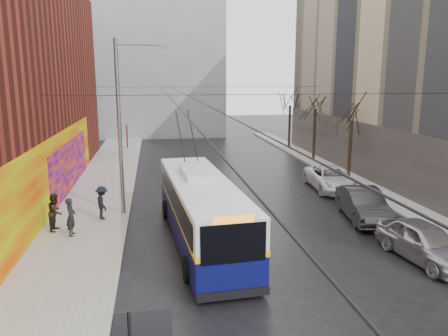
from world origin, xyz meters
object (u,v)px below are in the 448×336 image
object	(u,v)px
pedestrian_a	(71,217)
trolleybus	(201,209)
tree_far	(290,98)
following_car	(177,170)
tree_near	(352,109)
parked_car_a	(424,242)
parked_car_b	(363,204)
tree_mid	(316,100)
parked_car_c	(331,178)
pedestrian_c	(102,203)
pedestrian_b	(55,212)
streetlight_pole	(123,123)

from	to	relation	value
pedestrian_a	trolleybus	bearing A→B (deg)	-99.85
tree_far	following_car	world-z (taller)	tree_far
tree_near	following_car	xyz separation A→B (m)	(-12.04, 1.56, -4.25)
parked_car_a	pedestrian_a	world-z (taller)	pedestrian_a
parked_car_b	tree_mid	bearing A→B (deg)	87.24
parked_car_c	tree_mid	bearing A→B (deg)	79.51
following_car	pedestrian_a	distance (m)	11.87
parked_car_a	parked_car_b	bearing A→B (deg)	83.81
parked_car_b	pedestrian_a	bearing A→B (deg)	-169.31
parked_car_b	following_car	size ratio (longest dim) A/B	1.13
parked_car_b	pedestrian_c	size ratio (longest dim) A/B	2.87
tree_mid	pedestrian_c	world-z (taller)	tree_mid
tree_mid	following_car	bearing A→B (deg)	-155.69
parked_car_b	pedestrian_b	distance (m)	15.01
tree_far	pedestrian_b	xyz separation A→B (m)	(-18.21, -22.20, -4.12)
streetlight_pole	tree_mid	xyz separation A→B (m)	(15.14, 13.00, 0.41)
parked_car_b	pedestrian_b	world-z (taller)	pedestrian_b
tree_far	pedestrian_b	size ratio (longest dim) A/B	3.75
tree_mid	pedestrian_c	size ratio (longest dim) A/B	3.97
parked_car_c	tree_far	bearing A→B (deg)	85.31
streetlight_pole	parked_car_b	bearing A→B (deg)	-12.20
streetlight_pole	trolleybus	distance (m)	6.49
following_car	pedestrian_c	world-z (taller)	pedestrian_c
parked_car_b	parked_car_c	bearing A→B (deg)	91.15
parked_car_a	parked_car_b	size ratio (longest dim) A/B	0.94
tree_mid	streetlight_pole	bearing A→B (deg)	-139.35
tree_near	following_car	bearing A→B (deg)	172.62
pedestrian_b	pedestrian_c	xyz separation A→B (m)	(1.95, 1.35, -0.03)
pedestrian_b	parked_car_c	bearing A→B (deg)	-63.46
tree_mid	tree_near	bearing A→B (deg)	-90.00
tree_near	tree_far	world-z (taller)	tree_far
tree_mid	pedestrian_b	world-z (taller)	tree_mid
tree_mid	tree_far	size ratio (longest dim) A/B	1.02
trolleybus	parked_car_c	world-z (taller)	trolleybus
trolleybus	tree_near	bearing A→B (deg)	37.39
parked_car_a	tree_near	bearing A→B (deg)	70.71
streetlight_pole	parked_car_c	distance (m)	13.82
tree_near	parked_car_a	distance (m)	14.73
parked_car_b	trolleybus	bearing A→B (deg)	-159.48
tree_near	parked_car_c	xyz separation A→B (m)	(-2.39, -2.59, -4.24)
streetlight_pole	pedestrian_b	world-z (taller)	streetlight_pole
parked_car_c	pedestrian_a	xyz separation A→B (m)	(-14.98, -6.45, 0.28)
tree_mid	pedestrian_a	xyz separation A→B (m)	(-17.38, -16.04, -4.24)
pedestrian_b	tree_mid	bearing A→B (deg)	-43.13
pedestrian_c	following_car	bearing A→B (deg)	-45.87
pedestrian_a	parked_car_a	bearing A→B (deg)	-105.55
pedestrian_c	trolleybus	bearing A→B (deg)	-146.26
tree_mid	pedestrian_b	bearing A→B (deg)	-140.14
tree_far	following_car	distance (m)	17.87
tree_far	parked_car_a	xyz separation A→B (m)	(-3.20, -27.75, -4.37)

